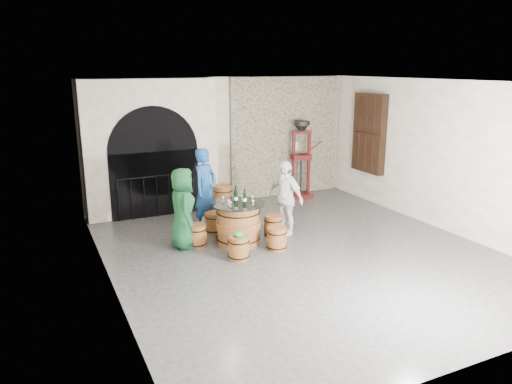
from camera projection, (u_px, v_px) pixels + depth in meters
name	position (u px, v px, depth m)	size (l,w,h in m)	color
ground	(300.00, 252.00, 9.29)	(8.00, 8.00, 0.00)	#2D2D2F
wall_back	(222.00, 141.00, 12.38)	(8.00, 8.00, 0.00)	white
wall_front	(486.00, 240.00, 5.39)	(8.00, 8.00, 0.00)	white
wall_left	(106.00, 192.00, 7.44)	(8.00, 8.00, 0.00)	white
wall_right	(444.00, 156.00, 10.34)	(8.00, 8.00, 0.00)	white
ceiling	(305.00, 82.00, 8.48)	(8.00, 8.00, 0.00)	beige
stone_facing_panel	(285.00, 137.00, 13.08)	(3.20, 0.12, 3.18)	gray
arched_opening	(151.00, 149.00, 11.37)	(3.10, 0.60, 3.19)	white
shuttered_window	(369.00, 133.00, 12.33)	(0.23, 1.10, 2.00)	black
barrel_table	(238.00, 224.00, 9.68)	(1.09, 1.09, 0.84)	brown
barrel_stool_left	(197.00, 236.00, 9.56)	(0.41, 0.41, 0.45)	brown
barrel_stool_far	(214.00, 223.00, 10.34)	(0.41, 0.41, 0.45)	brown
barrel_stool_right	(273.00, 226.00, 10.14)	(0.41, 0.41, 0.45)	brown
barrel_stool_near_right	(277.00, 239.00, 9.40)	(0.41, 0.41, 0.45)	brown
barrel_stool_near_left	(239.00, 248.00, 8.92)	(0.41, 0.41, 0.45)	brown
green_cap	(239.00, 234.00, 8.86)	(0.23, 0.18, 0.10)	#0D903E
person_green	(183.00, 208.00, 9.37)	(0.78, 0.51, 1.59)	#134424
person_blue	(205.00, 190.00, 10.39)	(0.65, 0.43, 1.79)	navy
person_white	(285.00, 198.00, 10.13)	(0.93, 0.39, 1.58)	white
wine_bottle_left	(236.00, 197.00, 9.54)	(0.08, 0.08, 0.32)	black
wine_bottle_center	(245.00, 198.00, 9.45)	(0.08, 0.08, 0.32)	black
wine_bottle_right	(236.00, 195.00, 9.64)	(0.08, 0.08, 0.32)	black
tasting_glass_a	(230.00, 204.00, 9.36)	(0.05, 0.05, 0.10)	#B87123
tasting_glass_b	(252.00, 198.00, 9.77)	(0.05, 0.05, 0.10)	#B87123
tasting_glass_c	(223.00, 199.00, 9.70)	(0.05, 0.05, 0.10)	#B87123
tasting_glass_d	(243.00, 198.00, 9.80)	(0.05, 0.05, 0.10)	#B87123
tasting_glass_e	(253.00, 202.00, 9.46)	(0.05, 0.05, 0.10)	#B87123
tasting_glass_f	(228.00, 202.00, 9.47)	(0.05, 0.05, 0.10)	#B87123
side_barrel	(223.00, 198.00, 11.86)	(0.48, 0.48, 0.64)	brown
corking_press	(301.00, 154.00, 12.90)	(0.87, 0.56, 2.06)	#4A0F0C
control_box	(295.00, 146.00, 13.17)	(0.18, 0.10, 0.22)	silver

